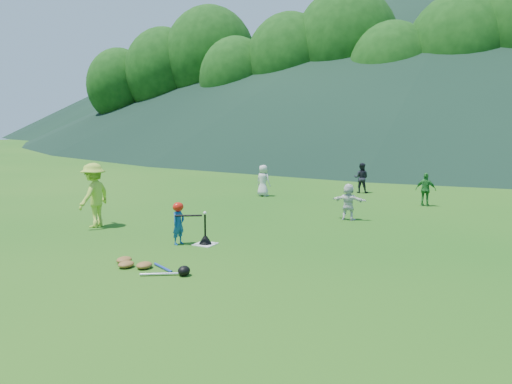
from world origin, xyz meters
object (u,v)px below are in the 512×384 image
at_px(batter_child, 178,224).
at_px(batting_tee, 205,239).
at_px(fielder_b, 361,178).
at_px(equipment_pile, 144,265).
at_px(fielder_c, 426,190).
at_px(home_plate, 205,244).
at_px(adult_coach, 94,195).
at_px(fielder_a, 263,181).
at_px(fielder_d, 349,202).

bearing_deg(batter_child, batting_tee, -60.16).
xyz_separation_m(fielder_b, equipment_pile, (-0.86, -11.86, -0.52)).
distance_m(batter_child, fielder_c, 9.01).
bearing_deg(home_plate, batting_tee, 0.00).
height_order(batter_child, fielder_c, fielder_c).
bearing_deg(adult_coach, fielder_a, 157.76).
distance_m(fielder_b, fielder_d, 5.58).
height_order(batter_child, equipment_pile, batter_child).
distance_m(adult_coach, fielder_d, 7.01).
xyz_separation_m(fielder_b, batting_tee, (-0.85, -9.75, -0.46)).
bearing_deg(fielder_c, fielder_d, 62.50).
bearing_deg(equipment_pile, adult_coach, 147.20).
height_order(batter_child, fielder_d, fielder_d).
relative_size(adult_coach, fielder_d, 1.63).
bearing_deg(equipment_pile, fielder_d, 72.24).
relative_size(fielder_c, fielder_d, 1.05).
height_order(batter_child, adult_coach, adult_coach).
relative_size(adult_coach, fielder_b, 1.46).
xyz_separation_m(fielder_d, equipment_pile, (-2.05, -6.40, -0.46)).
height_order(fielder_b, fielder_c, fielder_b).
relative_size(home_plate, fielder_b, 0.38).
bearing_deg(equipment_pile, fielder_b, 85.83).
xyz_separation_m(batter_child, adult_coach, (-3.12, 0.50, 0.38)).
bearing_deg(fielder_c, home_plate, 61.91).
bearing_deg(equipment_pile, batting_tee, 89.59).
bearing_deg(batter_child, fielder_d, -23.77).
bearing_deg(batting_tee, adult_coach, 176.09).
relative_size(fielder_a, fielder_d, 1.12).
bearing_deg(fielder_d, batting_tee, 61.84).
height_order(home_plate, fielder_d, fielder_d).
bearing_deg(home_plate, equipment_pile, -90.41).
relative_size(home_plate, adult_coach, 0.26).
bearing_deg(fielder_b, fielder_d, 95.01).
distance_m(home_plate, adult_coach, 3.78).
bearing_deg(fielder_d, home_plate, 61.84).
distance_m(batter_child, fielder_b, 10.09).
bearing_deg(batting_tee, fielder_c, 65.11).
height_order(fielder_a, fielder_d, fielder_a).
height_order(fielder_b, fielder_d, fielder_b).
height_order(adult_coach, fielder_c, adult_coach).
xyz_separation_m(adult_coach, fielder_b, (4.53, 9.49, -0.27)).
bearing_deg(batting_tee, home_plate, 0.00).
distance_m(adult_coach, fielder_b, 10.52).
relative_size(batter_child, adult_coach, 0.56).
height_order(fielder_a, batting_tee, fielder_a).
bearing_deg(fielder_c, fielder_b, -39.30).
bearing_deg(fielder_a, batter_child, 110.32).
height_order(home_plate, equipment_pile, equipment_pile).
xyz_separation_m(fielder_c, batting_tee, (-3.59, -7.74, -0.42)).
bearing_deg(fielder_a, equipment_pile, 111.20).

